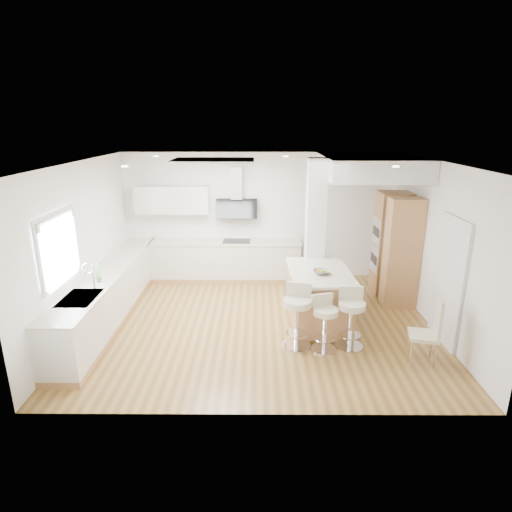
{
  "coord_description": "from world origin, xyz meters",
  "views": [
    {
      "loc": [
        -0.02,
        -6.9,
        3.41
      ],
      "look_at": [
        -0.06,
        0.4,
        1.12
      ],
      "focal_mm": 30.0,
      "sensor_mm": 36.0,
      "label": 1
    }
  ],
  "objects_px": {
    "bar_stool_a": "(297,313)",
    "bar_stool_b": "(325,320)",
    "dining_chair": "(431,328)",
    "peninsula": "(318,296)",
    "bar_stool_c": "(351,315)"
  },
  "relations": [
    {
      "from": "bar_stool_a",
      "to": "bar_stool_b",
      "type": "xyz_separation_m",
      "value": [
        0.42,
        -0.1,
        -0.08
      ]
    },
    {
      "from": "dining_chair",
      "to": "peninsula",
      "type": "bearing_deg",
      "value": 149.52
    },
    {
      "from": "bar_stool_a",
      "to": "dining_chair",
      "type": "height_order",
      "value": "same"
    },
    {
      "from": "bar_stool_a",
      "to": "bar_stool_c",
      "type": "relative_size",
      "value": 1.06
    },
    {
      "from": "peninsula",
      "to": "bar_stool_c",
      "type": "bearing_deg",
      "value": -69.16
    },
    {
      "from": "peninsula",
      "to": "bar_stool_c",
      "type": "relative_size",
      "value": 1.65
    },
    {
      "from": "bar_stool_b",
      "to": "dining_chair",
      "type": "bearing_deg",
      "value": -29.57
    },
    {
      "from": "peninsula",
      "to": "bar_stool_a",
      "type": "height_order",
      "value": "peninsula"
    },
    {
      "from": "peninsula",
      "to": "bar_stool_b",
      "type": "height_order",
      "value": "peninsula"
    },
    {
      "from": "bar_stool_b",
      "to": "dining_chair",
      "type": "relative_size",
      "value": 0.86
    },
    {
      "from": "peninsula",
      "to": "bar_stool_b",
      "type": "xyz_separation_m",
      "value": [
        -0.04,
        -1.0,
        0.02
      ]
    },
    {
      "from": "peninsula",
      "to": "bar_stool_b",
      "type": "distance_m",
      "value": 1.0
    },
    {
      "from": "bar_stool_b",
      "to": "bar_stool_c",
      "type": "distance_m",
      "value": 0.43
    },
    {
      "from": "bar_stool_b",
      "to": "peninsula",
      "type": "bearing_deg",
      "value": 71.6
    },
    {
      "from": "bar_stool_a",
      "to": "dining_chair",
      "type": "distance_m",
      "value": 1.96
    }
  ]
}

